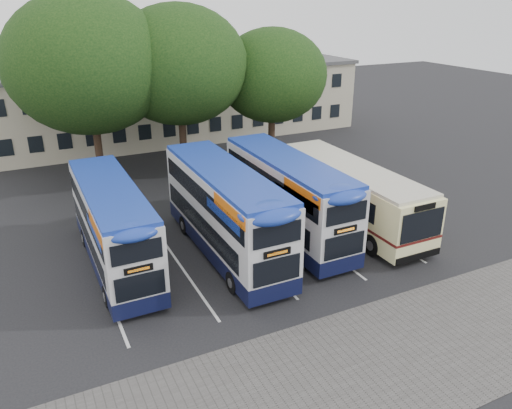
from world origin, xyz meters
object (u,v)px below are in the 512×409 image
object	(u,v)px
bus_dd_left	(113,223)
tree_right	(272,76)
bus_dd_mid	(225,208)
bus_dd_right	(287,193)
tree_left	(88,64)
bus_single	(349,190)
lamp_post	(275,85)
tree_mid	(179,65)

from	to	relation	value
bus_dd_left	tree_right	bearing A→B (deg)	38.68
bus_dd_left	bus_dd_mid	distance (m)	5.15
bus_dd_right	tree_left	bearing A→B (deg)	119.61
bus_dd_right	bus_dd_mid	bearing A→B (deg)	-171.95
bus_dd_mid	bus_dd_right	size ratio (longest dim) A/B	1.02
tree_right	tree_left	bearing A→B (deg)	175.32
bus_dd_mid	bus_single	distance (m)	7.53
lamp_post	bus_dd_left	bearing A→B (deg)	-137.94
bus_dd_mid	bus_dd_left	bearing A→B (deg)	168.34
tree_mid	tree_right	bearing A→B (deg)	-4.72
tree_right	bus_single	xyz separation A→B (m)	(-1.38, -11.71, -4.51)
tree_right	bus_single	world-z (taller)	tree_right
lamp_post	bus_single	bearing A→B (deg)	-102.62
bus_dd_right	bus_single	distance (m)	3.87
tree_left	tree_right	bearing A→B (deg)	-4.68
bus_dd_right	bus_single	world-z (taller)	bus_dd_right
lamp_post	bus_dd_left	distance (m)	21.56
bus_dd_left	bus_dd_right	bearing A→B (deg)	-3.45
tree_right	bus_dd_left	bearing A→B (deg)	-141.32
bus_dd_mid	bus_dd_right	bearing A→B (deg)	8.05
lamp_post	tree_left	world-z (taller)	tree_left
tree_left	tree_right	distance (m)	12.56
tree_left	bus_dd_mid	bearing A→B (deg)	-74.91
lamp_post	bus_single	size ratio (longest dim) A/B	0.82
bus_dd_mid	lamp_post	bearing A→B (deg)	54.81
lamp_post	tree_right	size ratio (longest dim) A/B	0.93
tree_left	tree_mid	size ratio (longest dim) A/B	1.07
bus_dd_left	tree_left	bearing A→B (deg)	83.07
bus_dd_left	bus_dd_right	world-z (taller)	bus_dd_right
tree_mid	tree_right	size ratio (longest dim) A/B	1.17
lamp_post	tree_mid	world-z (taller)	tree_mid
lamp_post	tree_right	xyz separation A→B (m)	(-1.94, -3.17, 1.28)
bus_dd_left	bus_dd_mid	world-z (taller)	bus_dd_mid
bus_dd_left	bus_single	world-z (taller)	bus_dd_left
tree_mid	bus_dd_left	xyz separation A→B (m)	(-7.19, -11.70, -5.21)
bus_single	bus_dd_left	bearing A→B (deg)	177.43
bus_dd_left	bus_single	distance (m)	12.55
tree_left	bus_dd_left	distance (m)	13.45
lamp_post	tree_mid	distance (m)	9.35
tree_right	bus_dd_mid	world-z (taller)	tree_right
lamp_post	bus_dd_right	world-z (taller)	lamp_post
tree_mid	tree_left	bearing A→B (deg)	175.37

